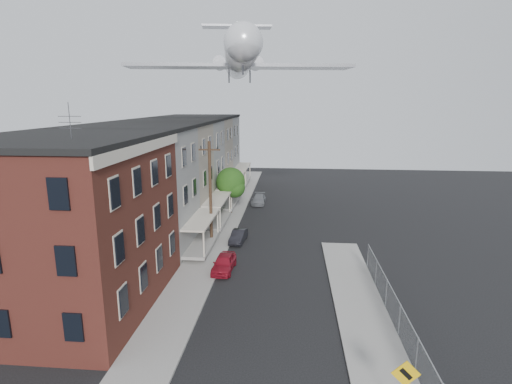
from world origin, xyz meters
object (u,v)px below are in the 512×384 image
at_px(utility_pole, 210,192).
at_px(street_tree, 232,183).
at_px(car_mid, 238,236).
at_px(car_far, 259,199).
at_px(warning_sign, 405,382).
at_px(airplane, 239,58).
at_px(car_near, 224,263).

relative_size(utility_pole, street_tree, 1.73).
height_order(car_mid, car_far, car_far).
height_order(street_tree, car_far, street_tree).
bearing_deg(warning_sign, street_tree, 110.58).
xyz_separation_m(utility_pole, airplane, (1.42, 9.04, 11.76)).
relative_size(warning_sign, car_near, 0.78).
bearing_deg(utility_pole, car_mid, 21.17).
relative_size(utility_pole, car_mid, 2.78).
relative_size(warning_sign, car_far, 0.73).
bearing_deg(car_mid, airplane, 100.99).
distance_m(car_near, airplane, 21.42).
xyz_separation_m(street_tree, car_mid, (1.91, -9.06, -2.92)).
bearing_deg(street_tree, utility_pole, -91.89).
bearing_deg(car_mid, street_tree, 107.15).
xyz_separation_m(utility_pole, car_mid, (2.24, 0.87, -4.14)).
bearing_deg(car_near, warning_sign, -53.55).
height_order(utility_pole, airplane, airplane).
distance_m(utility_pole, car_far, 15.49).
relative_size(utility_pole, car_near, 2.51).
distance_m(warning_sign, street_tree, 30.96).
distance_m(street_tree, car_far, 6.11).
relative_size(warning_sign, airplane, 0.11).
bearing_deg(utility_pole, car_near, -69.62).
distance_m(utility_pole, car_near, 7.04).
xyz_separation_m(car_near, car_far, (0.91, 20.02, -0.06)).
height_order(warning_sign, airplane, airplane).
distance_m(utility_pole, car_mid, 4.79).
relative_size(street_tree, airplane, 0.21).
bearing_deg(car_near, airplane, 94.78).
height_order(warning_sign, car_far, warning_sign).
bearing_deg(car_near, utility_pole, 112.84).
height_order(warning_sign, car_near, warning_sign).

